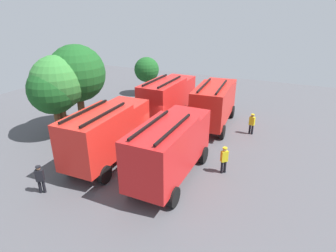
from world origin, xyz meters
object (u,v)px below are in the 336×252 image
object	(u,v)px
firefighter_3	(40,178)
tree_2	(77,74)
firefighter_2	(120,120)
fire_truck_1	(214,102)
tree_0	(53,90)
fire_truck_3	(168,97)
tree_1	(58,83)
tree_3	(147,70)
firefighter_0	(224,159)
firefighter_1	(252,123)
fire_truck_2	(107,131)
firefighter_4	(90,136)
traffic_cone_0	(142,115)
fire_truck_0	(170,146)

from	to	relation	value
firefighter_3	tree_2	distance (m)	9.76
firefighter_2	tree_2	distance (m)	4.98
fire_truck_1	tree_0	xyz separation A→B (m)	(-7.29, 10.35, 1.67)
fire_truck_3	tree_1	xyz separation A→B (m)	(-6.56, 6.05, 2.10)
tree_1	tree_3	world-z (taller)	tree_1
firefighter_0	tree_0	size ratio (longest dim) A/B	0.31
firefighter_3	firefighter_1	bearing A→B (deg)	-65.97
fire_truck_3	firefighter_3	distance (m)	13.17
fire_truck_2	firefighter_1	xyz separation A→B (m)	(8.43, -7.79, -1.20)
firefighter_3	tree_2	world-z (taller)	tree_2
fire_truck_3	firefighter_4	size ratio (longest dim) A/B	3.96
firefighter_1	firefighter_3	bearing A→B (deg)	158.16
firefighter_3	firefighter_4	xyz separation A→B (m)	(5.25, 0.93, 0.10)
fire_truck_2	tree_1	size ratio (longest dim) A/B	1.15
traffic_cone_0	firefighter_3	bearing A→B (deg)	-176.63
firefighter_1	traffic_cone_0	bearing A→B (deg)	107.26
fire_truck_3	tree_2	xyz separation A→B (m)	(-4.95, 5.60, 2.51)
firefighter_3	firefighter_4	world-z (taller)	firefighter_4
fire_truck_0	traffic_cone_0	size ratio (longest dim) A/B	11.90
fire_truck_3	firefighter_2	size ratio (longest dim) A/B	4.47
fire_truck_1	firefighter_4	world-z (taller)	fire_truck_1
fire_truck_1	tree_1	xyz separation A→B (m)	(-6.76, 10.27, 2.10)
firefighter_1	firefighter_3	size ratio (longest dim) A/B	1.02
firefighter_1	fire_truck_1	bearing A→B (deg)	97.65
fire_truck_2	tree_3	bearing A→B (deg)	17.74
fire_truck_3	firefighter_2	world-z (taller)	fire_truck_3
fire_truck_1	fire_truck_2	xyz separation A→B (m)	(-8.75, 4.52, 0.00)
fire_truck_0	firefighter_1	distance (m)	9.29
fire_truck_3	tree_3	size ratio (longest dim) A/B	1.66
firefighter_4	tree_3	bearing A→B (deg)	-56.75
firefighter_2	tree_1	bearing A→B (deg)	-135.79
fire_truck_0	tree_1	size ratio (longest dim) A/B	1.14
firefighter_4	fire_truck_1	bearing A→B (deg)	-109.19
fire_truck_3	tree_3	xyz separation A→B (m)	(6.07, 5.52, 0.77)
fire_truck_1	fire_truck_3	size ratio (longest dim) A/B	1.02
fire_truck_1	firefighter_2	size ratio (longest dim) A/B	4.56
fire_truck_0	firefighter_4	world-z (taller)	fire_truck_0
firefighter_1	tree_2	world-z (taller)	tree_2
firefighter_3	traffic_cone_0	bearing A→B (deg)	-27.47
fire_truck_2	tree_2	size ratio (longest dim) A/B	1.05
firefighter_0	firefighter_4	size ratio (longest dim) A/B	0.96
fire_truck_0	firefighter_0	distance (m)	3.56
firefighter_0	firefighter_2	bearing A→B (deg)	29.31
fire_truck_1	tree_1	distance (m)	12.47
firefighter_0	tree_0	bearing A→B (deg)	47.42
fire_truck_0	firefighter_4	xyz separation A→B (m)	(0.98, 6.75, -1.12)
fire_truck_3	tree_2	world-z (taller)	tree_2
fire_truck_1	fire_truck_2	world-z (taller)	same
firefighter_1	firefighter_4	distance (m)	12.59
firefighter_1	traffic_cone_0	size ratio (longest dim) A/B	2.82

